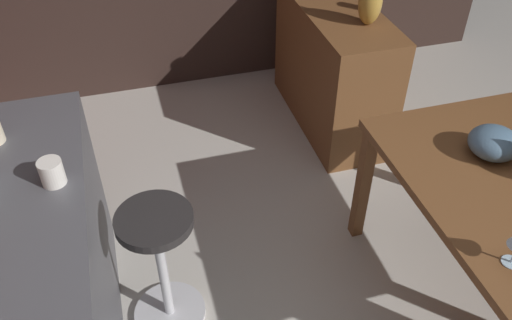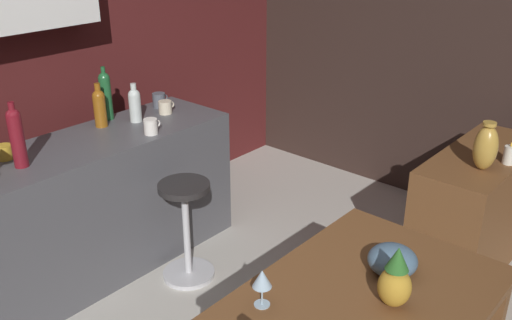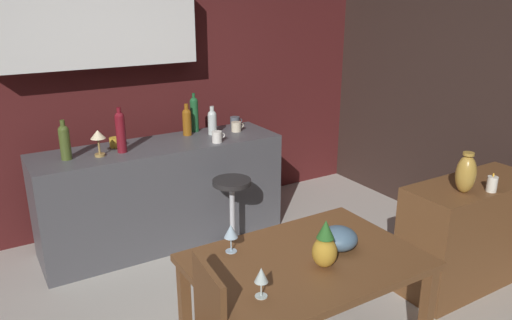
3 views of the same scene
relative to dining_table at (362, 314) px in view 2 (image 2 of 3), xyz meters
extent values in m
cube|color=#4C1919|center=(-0.13, 2.56, 0.65)|extent=(5.20, 0.10, 2.60)
cube|color=#33231E|center=(2.42, 0.76, 0.65)|extent=(0.10, 4.40, 2.60)
cube|color=brown|center=(0.00, 0.00, 0.07)|extent=(1.23, 0.86, 0.04)
cube|color=brown|center=(0.57, 0.38, -0.30)|extent=(0.06, 0.06, 0.70)
cube|color=#4C4C51|center=(-0.09, 1.96, -0.20)|extent=(2.10, 0.60, 0.90)
cube|color=brown|center=(1.61, 0.12, -0.24)|extent=(1.10, 0.44, 0.82)
cylinder|color=#262323|center=(0.32, 1.44, 0.00)|extent=(0.32, 0.32, 0.04)
cylinder|color=silver|center=(0.32, 1.44, -0.33)|extent=(0.04, 0.04, 0.63)
cylinder|color=silver|center=(0.32, 1.44, -0.63)|extent=(0.34, 0.34, 0.03)
cylinder|color=silver|center=(-0.31, 0.28, 0.09)|extent=(0.07, 0.07, 0.00)
cylinder|color=silver|center=(-0.31, 0.28, 0.14)|extent=(0.01, 0.01, 0.08)
cone|color=silver|center=(-0.31, 0.28, 0.22)|extent=(0.08, 0.08, 0.08)
ellipsoid|color=gold|center=(0.03, -0.11, 0.17)|extent=(0.13, 0.13, 0.17)
cone|color=#2D6B28|center=(0.03, -0.11, 0.31)|extent=(0.09, 0.09, 0.10)
ellipsoid|color=slate|center=(0.22, 0.00, 0.16)|extent=(0.21, 0.21, 0.13)
cylinder|color=silver|center=(0.44, 2.02, 0.34)|extent=(0.08, 0.08, 0.18)
sphere|color=silver|center=(0.44, 2.02, 0.43)|extent=(0.08, 0.08, 0.08)
cylinder|color=silver|center=(0.44, 2.02, 0.48)|extent=(0.04, 0.04, 0.05)
cylinder|color=#8C5114|center=(0.24, 2.11, 0.35)|extent=(0.08, 0.08, 0.20)
sphere|color=#8C5114|center=(0.24, 2.11, 0.45)|extent=(0.08, 0.08, 0.08)
cylinder|color=#8C5114|center=(0.24, 2.11, 0.51)|extent=(0.04, 0.04, 0.06)
cylinder|color=#1E592D|center=(0.35, 2.20, 0.39)|extent=(0.08, 0.08, 0.28)
sphere|color=#1E592D|center=(0.35, 2.20, 0.53)|extent=(0.08, 0.08, 0.08)
cylinder|color=#1E592D|center=(0.35, 2.20, 0.58)|extent=(0.03, 0.03, 0.05)
cylinder|color=maroon|center=(-0.42, 1.91, 0.40)|extent=(0.08, 0.08, 0.29)
sphere|color=maroon|center=(-0.42, 1.91, 0.54)|extent=(0.08, 0.08, 0.08)
cylinder|color=maroon|center=(-0.42, 1.91, 0.59)|extent=(0.03, 0.03, 0.05)
cylinder|color=gold|center=(-0.43, 2.08, 0.29)|extent=(0.09, 0.09, 0.08)
torus|color=gold|center=(-0.38, 2.08, 0.30)|extent=(0.05, 0.01, 0.05)
cylinder|color=white|center=(0.36, 1.76, 0.30)|extent=(0.09, 0.09, 0.10)
torus|color=white|center=(0.41, 1.76, 0.31)|extent=(0.05, 0.01, 0.05)
cylinder|color=beige|center=(0.67, 2.00, 0.30)|extent=(0.09, 0.09, 0.09)
torus|color=beige|center=(0.73, 2.00, 0.30)|extent=(0.05, 0.01, 0.05)
cylinder|color=#515660|center=(0.74, 2.14, 0.30)|extent=(0.09, 0.09, 0.10)
torus|color=#515660|center=(0.80, 2.14, 0.31)|extent=(0.05, 0.01, 0.05)
cylinder|color=white|center=(1.55, -0.04, 0.23)|extent=(0.07, 0.07, 0.11)
ellipsoid|color=yellow|center=(1.55, -0.04, 0.29)|extent=(0.01, 0.01, 0.03)
ellipsoid|color=#B78C38|center=(1.37, 0.05, 0.30)|extent=(0.14, 0.14, 0.27)
cylinder|color=#B78C38|center=(1.37, 0.05, 0.45)|extent=(0.07, 0.07, 0.02)
camera|label=1|loc=(-1.21, 1.46, 1.55)|focal=37.53mm
camera|label=2|loc=(-1.70, -0.89, 1.52)|focal=39.40mm
camera|label=3|loc=(-1.46, -1.87, 1.45)|focal=34.41mm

